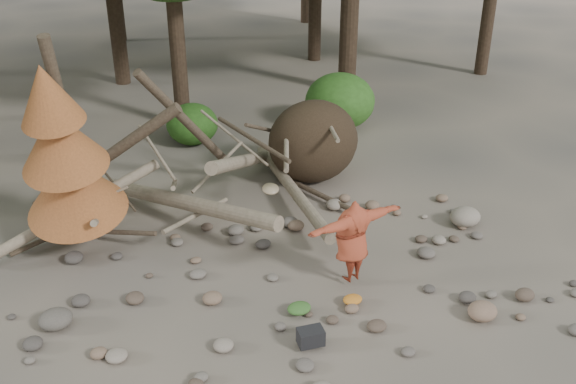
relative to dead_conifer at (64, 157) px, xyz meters
name	(u,v)px	position (x,y,z in m)	size (l,w,h in m)	color
ground	(303,304)	(3.12, -3.37, -2.11)	(120.00, 120.00, 0.00)	#514C44
deadfall_pile	(293,148)	(5.13, 0.87, -1.16)	(8.55, 5.24, 3.30)	#332619
dead_conifer	(64,157)	(0.00, 0.00, 0.00)	(2.06, 2.16, 4.35)	#4C3F30
bush_mid	(192,124)	(3.92, 4.43, -1.55)	(1.40, 1.40, 1.12)	#295919
bush_right	(340,101)	(8.12, 3.63, -1.31)	(2.00, 2.00, 1.60)	#336A21
frisbee_thrower	(352,240)	(4.20, -3.18, -1.23)	(2.55, 0.98, 2.00)	#A13C24
backpack	(311,340)	(2.69, -4.40, -1.98)	(0.41, 0.27, 0.27)	black
cloth_green	(299,311)	(2.91, -3.60, -2.03)	(0.42, 0.35, 0.16)	#356227
cloth_orange	(352,302)	(3.86, -3.79, -2.05)	(0.35, 0.28, 0.13)	#C27221
boulder_front_right	(482,311)	(5.59, -5.11, -1.96)	(0.51, 0.46, 0.31)	#836752
boulder_mid_right	(465,217)	(7.48, -2.52, -1.91)	(0.66, 0.60, 0.40)	gray
boulder_mid_left	(56,319)	(-0.80, -2.06, -1.95)	(0.55, 0.50, 0.33)	#58524A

